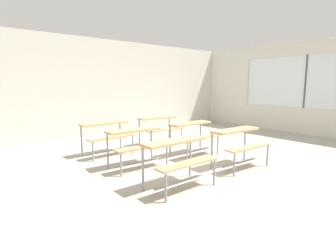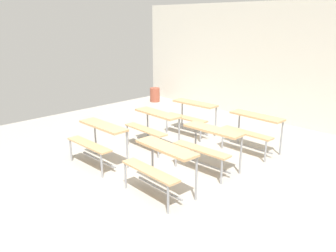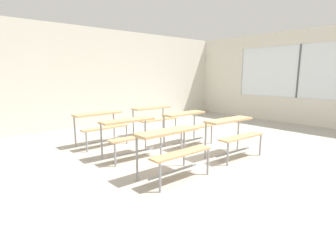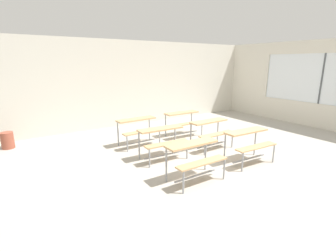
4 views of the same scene
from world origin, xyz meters
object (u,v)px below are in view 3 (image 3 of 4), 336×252
Objects in this scene: desk_bench_r0c1 at (233,129)px; desk_bench_r2c0 at (100,121)px; desk_bench_r1c1 at (188,121)px; desk_bench_r1c0 at (131,129)px; desk_bench_r2c1 at (154,114)px; desk_bench_r0c0 at (172,143)px.

desk_bench_r0c1 is 2.94m from desk_bench_r2c0.
desk_bench_r1c0 is at bearing 176.38° from desk_bench_r1c1.
desk_bench_r1c0 is 1.99m from desk_bench_r2c1.
desk_bench_r1c0 is at bearing 87.04° from desk_bench_r0c0.
desk_bench_r1c1 is (-0.05, 1.20, 0.00)m from desk_bench_r0c1.
desk_bench_r2c0 is at bearing 138.76° from desk_bench_r1c1.
desk_bench_r0c0 is at bearing -120.78° from desk_bench_r2c1.
desk_bench_r2c0 is at bearing 89.09° from desk_bench_r0c0.
desk_bench_r0c0 is at bearing -143.07° from desk_bench_r1c1.
desk_bench_r0c1 and desk_bench_r1c0 have the same top height.
desk_bench_r1c1 is 1.99m from desk_bench_r2c0.
desk_bench_r0c1 is 1.20m from desk_bench_r1c1.
desk_bench_r2c1 is at bearing -0.69° from desk_bench_r2c0.
desk_bench_r2c0 is (-1.58, 2.47, 0.00)m from desk_bench_r0c1.
desk_bench_r0c0 is 2.50m from desk_bench_r2c0.
desk_bench_r2c1 is at bearing 41.72° from desk_bench_r1c0.
desk_bench_r0c0 and desk_bench_r0c1 have the same top height.
desk_bench_r0c1 and desk_bench_r1c1 have the same top height.
desk_bench_r1c0 is at bearing -139.32° from desk_bench_r2c1.
desk_bench_r0c1 is at bearing -59.90° from desk_bench_r2c0.
desk_bench_r1c0 and desk_bench_r1c1 have the same top height.
desk_bench_r0c1 and desk_bench_r2c0 have the same top height.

